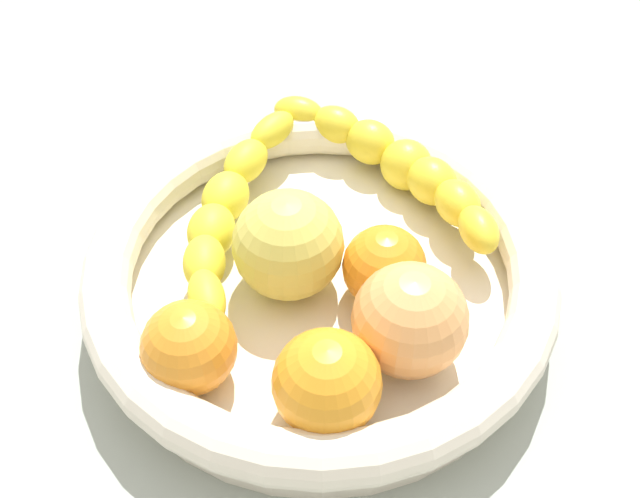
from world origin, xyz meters
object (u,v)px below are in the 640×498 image
at_px(orange_mid_left, 384,267).
at_px(peach_blush, 410,320).
at_px(apple_yellow, 288,245).
at_px(banana_draped_left, 396,163).
at_px(fruit_bowl, 320,275).
at_px(banana_draped_right, 227,210).
at_px(orange_mid_right, 327,383).
at_px(orange_front, 189,347).

relative_size(orange_mid_left, peach_blush, 0.78).
xyz_separation_m(orange_mid_left, apple_yellow, (0.02, -0.05, 0.01)).
height_order(banana_draped_left, peach_blush, peach_blush).
height_order(fruit_bowl, banana_draped_right, banana_draped_right).
relative_size(banana_draped_right, orange_mid_left, 3.66).
height_order(fruit_bowl, apple_yellow, apple_yellow).
xyz_separation_m(banana_draped_left, orange_mid_right, (0.18, 0.06, 0.01)).
distance_m(fruit_bowl, banana_draped_left, 0.10).
height_order(orange_mid_left, apple_yellow, apple_yellow).
relative_size(fruit_bowl, peach_blush, 4.47).
relative_size(fruit_bowl, banana_draped_right, 1.56).
distance_m(fruit_bowl, orange_mid_left, 0.04).
bearing_deg(orange_mid_right, banana_draped_right, -121.21).
bearing_deg(peach_blush, fruit_bowl, -105.13).
distance_m(fruit_bowl, orange_front, 0.10).
xyz_separation_m(banana_draped_right, orange_mid_left, (-0.01, 0.11, 0.00)).
relative_size(orange_front, orange_mid_left, 1.04).
bearing_deg(orange_mid_left, banana_draped_right, -83.86).
distance_m(fruit_bowl, orange_mid_right, 0.10).
bearing_deg(orange_mid_right, orange_front, -74.57).
height_order(orange_mid_left, peach_blush, peach_blush).
height_order(banana_draped_left, banana_draped_right, banana_draped_right).
distance_m(fruit_bowl, apple_yellow, 0.03).
bearing_deg(banana_draped_left, orange_mid_right, 18.39).
distance_m(banana_draped_left, peach_blush, 0.14).
bearing_deg(apple_yellow, fruit_bowl, 123.76).
relative_size(fruit_bowl, apple_yellow, 4.29).
xyz_separation_m(fruit_bowl, banana_draped_left, (-0.10, -0.00, 0.02)).
relative_size(orange_mid_right, apple_yellow, 0.86).
relative_size(banana_draped_left, banana_draped_right, 1.09).
bearing_deg(fruit_bowl, orange_mid_left, 108.28).
height_order(orange_front, peach_blush, peach_blush).
relative_size(banana_draped_left, orange_mid_left, 4.00).
height_order(banana_draped_left, orange_mid_right, orange_mid_right).
height_order(orange_mid_right, peach_blush, peach_blush).
distance_m(banana_draped_left, apple_yellow, 0.11).
bearing_deg(orange_mid_left, orange_mid_right, 10.67).
bearing_deg(apple_yellow, orange_mid_left, 113.28).
relative_size(orange_mid_left, apple_yellow, 0.75).
xyz_separation_m(banana_draped_left, orange_mid_left, (0.09, 0.04, 0.00)).
height_order(fruit_bowl, peach_blush, peach_blush).
height_order(fruit_bowl, orange_mid_left, orange_mid_left).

